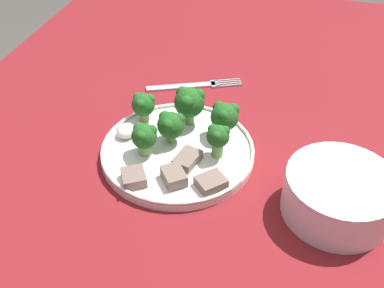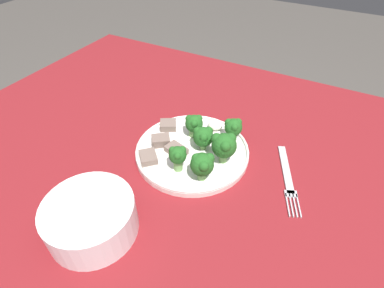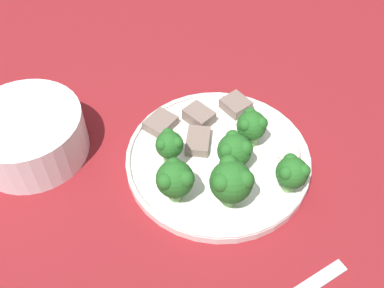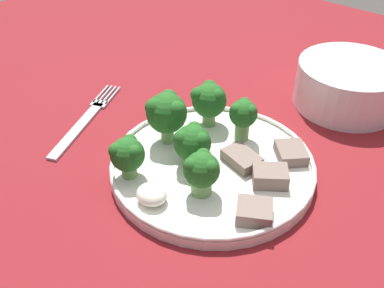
{
  "view_description": "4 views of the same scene",
  "coord_description": "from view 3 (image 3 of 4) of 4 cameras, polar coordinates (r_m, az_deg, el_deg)",
  "views": [
    {
      "loc": [
        0.58,
        0.08,
        1.23
      ],
      "look_at": [
        0.06,
        -0.07,
        0.78
      ],
      "focal_mm": 42.0,
      "sensor_mm": 36.0,
      "label": 1
    },
    {
      "loc": [
        -0.17,
        0.34,
        1.2
      ],
      "look_at": [
        0.05,
        -0.08,
        0.79
      ],
      "focal_mm": 28.0,
      "sensor_mm": 36.0,
      "label": 2
    },
    {
      "loc": [
        -0.32,
        -0.0,
        1.23
      ],
      "look_at": [
        0.07,
        -0.06,
        0.77
      ],
      "focal_mm": 42.0,
      "sensor_mm": 36.0,
      "label": 3
    },
    {
      "loc": [
        0.3,
        -0.43,
        1.11
      ],
      "look_at": [
        0.03,
        -0.09,
        0.78
      ],
      "focal_mm": 42.0,
      "sensor_mm": 36.0,
      "label": 4
    }
  ],
  "objects": [
    {
      "name": "meat_slice_middle_slice",
      "position": [
        0.64,
        0.54,
        3.54
      ],
      "size": [
        0.05,
        0.05,
        0.02
      ],
      "color": "#756056",
      "rests_on": "dinner_plate"
    },
    {
      "name": "dinner_plate",
      "position": [
        0.61,
        2.94,
        -1.9
      ],
      "size": [
        0.25,
        0.25,
        0.02
      ],
      "color": "white",
      "rests_on": "table"
    },
    {
      "name": "meat_slice_rear_slice",
      "position": [
        0.66,
        5.24,
        4.94
      ],
      "size": [
        0.05,
        0.05,
        0.02
      ],
      "color": "#756056",
      "rests_on": "dinner_plate"
    },
    {
      "name": "broccoli_floret_near_rim_left",
      "position": [
        0.57,
        -3.28,
        -0.25
      ],
      "size": [
        0.04,
        0.04,
        0.06
      ],
      "color": "#709E56",
      "rests_on": "dinner_plate"
    },
    {
      "name": "broccoli_floret_front_left",
      "position": [
        0.56,
        12.2,
        -3.59
      ],
      "size": [
        0.04,
        0.04,
        0.05
      ],
      "color": "#709E56",
      "rests_on": "dinner_plate"
    },
    {
      "name": "meat_slice_edge_slice",
      "position": [
        0.61,
        0.39,
        0.34
      ],
      "size": [
        0.05,
        0.04,
        0.01
      ],
      "color": "#756056",
      "rests_on": "dinner_plate"
    },
    {
      "name": "meat_slice_front_slice",
      "position": [
        0.64,
        -4.36,
        2.61
      ],
      "size": [
        0.05,
        0.05,
        0.01
      ],
      "color": "#756056",
      "rests_on": "dinner_plate"
    },
    {
      "name": "table",
      "position": [
        0.65,
        -4.45,
        -11.87
      ],
      "size": [
        1.35,
        1.09,
        0.75
      ],
      "color": "maroon",
      "rests_on": "ground_plane"
    },
    {
      "name": "broccoli_floret_center_back",
      "position": [
        0.6,
        7.18,
        2.25
      ],
      "size": [
        0.04,
        0.04,
        0.05
      ],
      "color": "#709E56",
      "rests_on": "dinner_plate"
    },
    {
      "name": "sauce_dollop",
      "position": [
        0.61,
        11.83,
        -1.02
      ],
      "size": [
        0.04,
        0.03,
        0.02
      ],
      "color": "silver",
      "rests_on": "dinner_plate"
    },
    {
      "name": "cream_bowl",
      "position": [
        0.64,
        -20.35,
        0.98
      ],
      "size": [
        0.15,
        0.15,
        0.07
      ],
      "color": "white",
      "rests_on": "table"
    },
    {
      "name": "broccoli_floret_mid_cluster",
      "position": [
        0.53,
        -2.58,
        -4.65
      ],
      "size": [
        0.05,
        0.05,
        0.06
      ],
      "color": "#709E56",
      "rests_on": "dinner_plate"
    },
    {
      "name": "broccoli_floret_back_left",
      "position": [
        0.53,
        4.57,
        -4.77
      ],
      "size": [
        0.05,
        0.05,
        0.07
      ],
      "color": "#709E56",
      "rests_on": "dinner_plate"
    },
    {
      "name": "broccoli_floret_center_left",
      "position": [
        0.57,
        5.02,
        -0.78
      ],
      "size": [
        0.05,
        0.04,
        0.05
      ],
      "color": "#709E56",
      "rests_on": "dinner_plate"
    }
  ]
}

